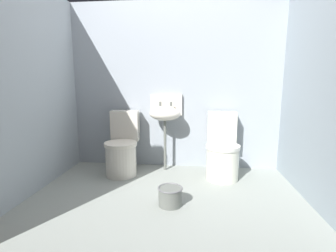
{
  "coord_description": "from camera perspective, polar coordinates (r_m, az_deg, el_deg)",
  "views": [
    {
      "loc": [
        0.27,
        -2.28,
        1.15
      ],
      "look_at": [
        0.0,
        0.27,
        0.7
      ],
      "focal_mm": 26.83,
      "sensor_mm": 36.0,
      "label": 1
    }
  ],
  "objects": [
    {
      "name": "bucket",
      "position": [
        2.45,
        0.49,
        -15.58
      ],
      "size": [
        0.24,
        0.24,
        0.18
      ],
      "color": "slate",
      "rests_on": "ground"
    },
    {
      "name": "wall_right",
      "position": [
        2.65,
        32.32,
        7.16
      ],
      "size": [
        0.1,
        2.36,
        2.18
      ],
      "primitive_type": "cube",
      "color": "#909EA7",
      "rests_on": "ground"
    },
    {
      "name": "toilet_left",
      "position": [
        3.25,
        -10.34,
        -5.0
      ],
      "size": [
        0.42,
        0.61,
        0.78
      ],
      "rotation": [
        0.0,
        0.0,
        3.21
      ],
      "color": "silver",
      "rests_on": "ground"
    },
    {
      "name": "sink",
      "position": [
        3.24,
        -0.63,
        2.94
      ],
      "size": [
        0.42,
        0.35,
        0.99
      ],
      "color": "slate",
      "rests_on": "ground"
    },
    {
      "name": "wall_left",
      "position": [
        2.92,
        -29.76,
        7.5
      ],
      "size": [
        0.1,
        2.36,
        2.18
      ],
      "primitive_type": "cube",
      "color": "#9CA6AE",
      "rests_on": "ground"
    },
    {
      "name": "ground_plane",
      "position": [
        2.58,
        -0.66,
        -17.46
      ],
      "size": [
        3.16,
        2.56,
        0.08
      ],
      "primitive_type": "cube",
      "color": "gray"
    },
    {
      "name": "toilet_right",
      "position": [
        3.14,
        12.2,
        -5.59
      ],
      "size": [
        0.41,
        0.6,
        0.78
      ],
      "rotation": [
        0.0,
        0.0,
        3.11
      ],
      "color": "silver",
      "rests_on": "ground"
    },
    {
      "name": "wall_back",
      "position": [
        3.42,
        1.54,
        8.95
      ],
      "size": [
        3.16,
        0.1,
        2.18
      ],
      "primitive_type": "cube",
      "color": "#979FA8",
      "rests_on": "ground"
    }
  ]
}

